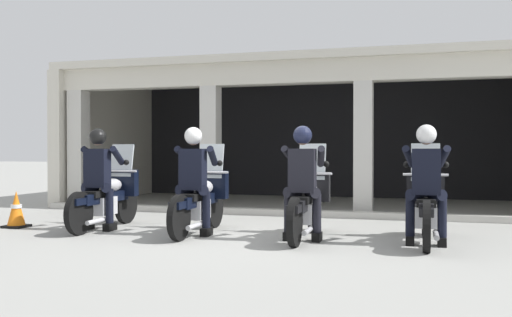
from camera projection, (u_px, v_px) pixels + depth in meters
name	position (u px, v px, depth m)	size (l,w,h in m)	color
ground_plane	(295.00, 213.00, 11.23)	(80.00, 80.00, 0.00)	#999993
station_building	(307.00, 117.00, 13.60)	(10.43, 4.76, 3.15)	black
kerb_strip	(278.00, 212.00, 10.83)	(9.93, 0.24, 0.12)	#B7B5AD
motorcycle_far_left	(108.00, 197.00, 9.13)	(0.62, 2.04, 1.35)	black
police_officer_far_left	(98.00, 170.00, 8.85)	(0.63, 0.61, 1.58)	black
motorcycle_center_left	(201.00, 200.00, 8.59)	(0.62, 2.04, 1.35)	black
police_officer_center_left	(194.00, 171.00, 8.32)	(0.63, 0.61, 1.58)	black
motorcycle_center_right	(307.00, 203.00, 8.11)	(0.62, 2.04, 1.35)	black
police_officer_center_right	(303.00, 173.00, 7.83)	(0.63, 0.61, 1.58)	black
motorcycle_far_right	(426.00, 205.00, 7.72)	(0.62, 2.04, 1.35)	black
police_officer_far_right	(426.00, 174.00, 7.44)	(0.63, 0.61, 1.58)	black
traffic_cone_flank	(16.00, 210.00, 9.17)	(0.34, 0.34, 0.59)	black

